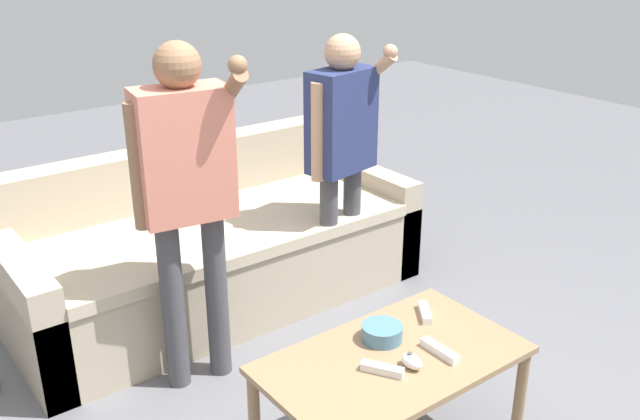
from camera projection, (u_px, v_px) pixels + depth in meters
The scene contains 9 objects.
couch at pixel (213, 249), 3.75m from camera, with size 2.13×0.93×0.79m.
coffee_table at pixel (392, 370), 2.54m from camera, with size 0.95×0.56×0.46m.
snack_bowl at pixel (382, 333), 2.61m from camera, with size 0.15×0.15×0.06m, color teal.
game_remote_nunchuk at pixel (412, 361), 2.45m from camera, with size 0.06×0.09×0.05m.
player_right at pixel (342, 141), 3.49m from camera, with size 0.44×0.28×1.42m.
player_left at pixel (186, 180), 2.81m from camera, with size 0.44×0.35×1.50m.
game_remote_wand_near at pixel (425, 312), 2.77m from camera, with size 0.11×0.14×0.03m.
game_remote_wand_far at pixel (382, 369), 2.42m from camera, with size 0.11×0.15×0.03m.
game_remote_wand_spare at pixel (440, 350), 2.52m from camera, with size 0.04×0.16×0.03m.
Camera 1 is at (-1.41, -1.58, 1.90)m, focal length 39.34 mm.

